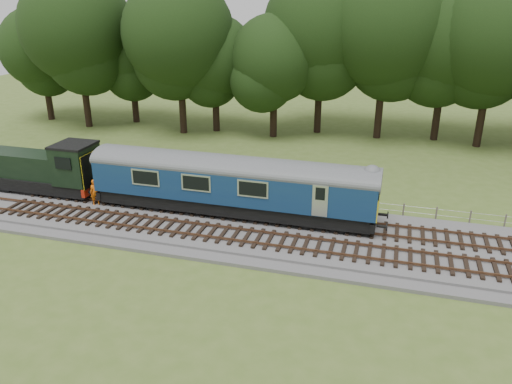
% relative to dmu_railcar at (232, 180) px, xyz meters
% --- Properties ---
extents(ground, '(120.00, 120.00, 0.00)m').
position_rel_dmu_railcar_xyz_m(ground, '(2.56, -1.40, -2.61)').
color(ground, '#4B6425').
rests_on(ground, ground).
extents(ballast, '(70.00, 7.00, 0.35)m').
position_rel_dmu_railcar_xyz_m(ballast, '(2.56, -1.40, -2.43)').
color(ballast, '#4C4C4F').
rests_on(ballast, ground).
extents(track_north, '(67.20, 2.40, 0.21)m').
position_rel_dmu_railcar_xyz_m(track_north, '(2.56, -0.00, -2.19)').
color(track_north, black).
rests_on(track_north, ballast).
extents(track_south, '(67.20, 2.40, 0.21)m').
position_rel_dmu_railcar_xyz_m(track_south, '(2.56, -3.00, -2.19)').
color(track_south, black).
rests_on(track_south, ballast).
extents(fence, '(64.00, 0.12, 1.00)m').
position_rel_dmu_railcar_xyz_m(fence, '(2.56, 3.10, -2.61)').
color(fence, '#6B6054').
rests_on(fence, ground).
extents(tree_line, '(70.00, 8.00, 18.00)m').
position_rel_dmu_railcar_xyz_m(tree_line, '(2.56, 20.60, -2.61)').
color(tree_line, black).
rests_on(tree_line, ground).
extents(dmu_railcar, '(18.05, 2.86, 3.88)m').
position_rel_dmu_railcar_xyz_m(dmu_railcar, '(0.00, 0.00, 0.00)').
color(dmu_railcar, black).
rests_on(dmu_railcar, ground).
extents(shunter_loco, '(8.91, 2.60, 3.38)m').
position_rel_dmu_railcar_xyz_m(shunter_loco, '(-13.93, 0.00, -0.63)').
color(shunter_loco, black).
rests_on(shunter_loco, ground).
extents(worker, '(0.76, 0.71, 1.75)m').
position_rel_dmu_railcar_xyz_m(worker, '(-9.20, -1.11, -1.38)').
color(worker, '#DF5F0B').
rests_on(worker, ballast).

